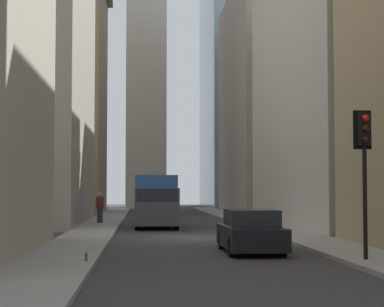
{
  "coord_description": "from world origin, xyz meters",
  "views": [
    {
      "loc": [
        -29.32,
        2.14,
        2.06
      ],
      "look_at": [
        11.85,
        -0.88,
        4.28
      ],
      "focal_mm": 63.33,
      "sensor_mm": 36.0,
      "label": 1
    }
  ],
  "objects": [
    {
      "name": "delivery_truck",
      "position": [
        7.67,
        1.4,
        1.46
      ],
      "size": [
        6.46,
        2.25,
        2.84
      ],
      "color": "#285699",
      "rests_on": "ground_plane"
    },
    {
      "name": "ground_plane",
      "position": [
        0.0,
        0.0,
        0.0
      ],
      "size": [
        135.0,
        135.0,
        0.0
      ],
      "primitive_type": "plane",
      "color": "#302D30"
    },
    {
      "name": "church_spire",
      "position": [
        44.42,
        1.76,
        18.2
      ],
      "size": [
        4.76,
        4.76,
        34.94
      ],
      "color": "beige",
      "rests_on": "ground_plane"
    },
    {
      "name": "sidewalk_right",
      "position": [
        0.0,
        4.5,
        0.07
      ],
      "size": [
        90.0,
        2.2,
        0.14
      ],
      "primitive_type": "cube",
      "color": "gray",
      "rests_on": "ground_plane"
    },
    {
      "name": "building_left_midfar",
      "position": [
        8.08,
        -10.59,
        9.79
      ],
      "size": [
        19.44,
        10.5,
        19.56
      ],
      "color": "#B7B2A5",
      "rests_on": "ground_plane"
    },
    {
      "name": "traffic_light_foreground",
      "position": [
        -10.95,
        -4.01,
        3.19
      ],
      "size": [
        0.43,
        0.52,
        4.15
      ],
      "color": "black",
      "rests_on": "sidewalk_left"
    },
    {
      "name": "sidewalk_left",
      "position": [
        0.0,
        -4.5,
        0.07
      ],
      "size": [
        90.0,
        2.2,
        0.14
      ],
      "primitive_type": "cube",
      "color": "gray",
      "rests_on": "ground_plane"
    },
    {
      "name": "building_right_midfar",
      "position": [
        11.63,
        10.6,
        12.07
      ],
      "size": [
        15.62,
        10.0,
        24.14
      ],
      "color": "gray",
      "rests_on": "ground_plane"
    },
    {
      "name": "sedan_black",
      "position": [
        -7.3,
        -1.4,
        0.66
      ],
      "size": [
        4.3,
        1.78,
        1.42
      ],
      "color": "black",
      "rests_on": "ground_plane"
    },
    {
      "name": "pedestrian",
      "position": [
        10.62,
        4.62,
        1.1
      ],
      "size": [
        0.26,
        0.44,
        1.77
      ],
      "color": "#33333D",
      "rests_on": "sidewalk_right"
    },
    {
      "name": "discarded_bottle",
      "position": [
        -10.88,
        3.64,
        0.25
      ],
      "size": [
        0.07,
        0.07,
        0.27
      ],
      "color": "#236033",
      "rests_on": "sidewalk_right"
    },
    {
      "name": "building_left_far",
      "position": [
        29.83,
        -10.6,
        9.85
      ],
      "size": [
        18.26,
        10.0,
        19.7
      ],
      "color": "gray",
      "rests_on": "ground_plane"
    },
    {
      "name": "building_right_far",
      "position": [
        30.31,
        10.59,
        11.36
      ],
      "size": [
        13.19,
        10.5,
        22.69
      ],
      "color": "#9E8966",
      "rests_on": "ground_plane"
    }
  ]
}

